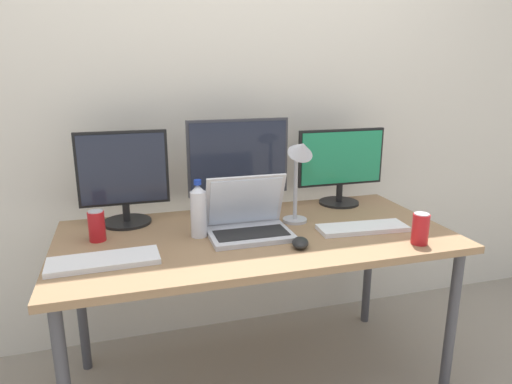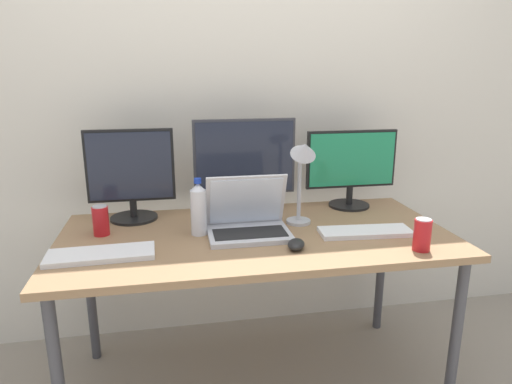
{
  "view_description": "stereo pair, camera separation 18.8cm",
  "coord_description": "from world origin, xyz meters",
  "px_view_note": "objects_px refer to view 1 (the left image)",
  "views": [
    {
      "loc": [
        -0.52,
        -1.74,
        1.41
      ],
      "look_at": [
        0.0,
        0.0,
        0.92
      ],
      "focal_mm": 32.0,
      "sensor_mm": 36.0,
      "label": 1
    },
    {
      "loc": [
        -0.33,
        -1.79,
        1.41
      ],
      "look_at": [
        0.0,
        0.0,
        0.92
      ],
      "focal_mm": 32.0,
      "sensor_mm": 36.0,
      "label": 2
    }
  ],
  "objects_px": {
    "laptop_silver": "(248,221)",
    "desk_lamp": "(300,165)",
    "monitor_right": "(341,164)",
    "soda_can_near_keyboard": "(97,226)",
    "water_bottle": "(198,211)",
    "work_desk": "(256,246)",
    "keyboard_main": "(104,261)",
    "monitor_left": "(124,177)",
    "keyboard_aux": "(362,228)",
    "monitor_center": "(239,163)",
    "mouse_by_keyboard": "(300,243)",
    "soda_can_by_laptop": "(420,229)"
  },
  "relations": [
    {
      "from": "monitor_center",
      "to": "water_bottle",
      "type": "xyz_separation_m",
      "value": [
        -0.24,
        -0.26,
        -0.14
      ]
    },
    {
      "from": "laptop_silver",
      "to": "keyboard_aux",
      "type": "distance_m",
      "value": 0.5
    },
    {
      "from": "laptop_silver",
      "to": "work_desk",
      "type": "bearing_deg",
      "value": 5.16
    },
    {
      "from": "keyboard_aux",
      "to": "soda_can_by_laptop",
      "type": "height_order",
      "value": "soda_can_by_laptop"
    },
    {
      "from": "laptop_silver",
      "to": "soda_can_near_keyboard",
      "type": "height_order",
      "value": "laptop_silver"
    },
    {
      "from": "monitor_left",
      "to": "desk_lamp",
      "type": "height_order",
      "value": "monitor_left"
    },
    {
      "from": "work_desk",
      "to": "desk_lamp",
      "type": "distance_m",
      "value": 0.4
    },
    {
      "from": "monitor_left",
      "to": "keyboard_aux",
      "type": "relative_size",
      "value": 1.08
    },
    {
      "from": "work_desk",
      "to": "monitor_right",
      "type": "bearing_deg",
      "value": 28.88
    },
    {
      "from": "keyboard_aux",
      "to": "mouse_by_keyboard",
      "type": "bearing_deg",
      "value": -158.0
    },
    {
      "from": "monitor_right",
      "to": "soda_can_near_keyboard",
      "type": "xyz_separation_m",
      "value": [
        -1.17,
        -0.2,
        -0.15
      ]
    },
    {
      "from": "keyboard_aux",
      "to": "desk_lamp",
      "type": "bearing_deg",
      "value": 152.65
    },
    {
      "from": "soda_can_near_keyboard",
      "to": "keyboard_aux",
      "type": "bearing_deg",
      "value": -10.1
    },
    {
      "from": "mouse_by_keyboard",
      "to": "water_bottle",
      "type": "xyz_separation_m",
      "value": [
        -0.36,
        0.23,
        0.09
      ]
    },
    {
      "from": "laptop_silver",
      "to": "keyboard_main",
      "type": "relative_size",
      "value": 0.87
    },
    {
      "from": "laptop_silver",
      "to": "desk_lamp",
      "type": "distance_m",
      "value": 0.33
    },
    {
      "from": "work_desk",
      "to": "monitor_center",
      "type": "distance_m",
      "value": 0.42
    },
    {
      "from": "mouse_by_keyboard",
      "to": "soda_can_near_keyboard",
      "type": "bearing_deg",
      "value": -178.64
    },
    {
      "from": "monitor_center",
      "to": "soda_can_near_keyboard",
      "type": "distance_m",
      "value": 0.69
    },
    {
      "from": "keyboard_aux",
      "to": "desk_lamp",
      "type": "distance_m",
      "value": 0.38
    },
    {
      "from": "monitor_right",
      "to": "soda_can_near_keyboard",
      "type": "bearing_deg",
      "value": -170.45
    },
    {
      "from": "mouse_by_keyboard",
      "to": "soda_can_by_laptop",
      "type": "height_order",
      "value": "soda_can_by_laptop"
    },
    {
      "from": "monitor_right",
      "to": "laptop_silver",
      "type": "xyz_separation_m",
      "value": [
        -0.57,
        -0.3,
        -0.15
      ]
    },
    {
      "from": "mouse_by_keyboard",
      "to": "soda_can_by_laptop",
      "type": "bearing_deg",
      "value": 10.87
    },
    {
      "from": "water_bottle",
      "to": "soda_can_near_keyboard",
      "type": "height_order",
      "value": "water_bottle"
    },
    {
      "from": "monitor_right",
      "to": "soda_can_near_keyboard",
      "type": "distance_m",
      "value": 1.2
    },
    {
      "from": "monitor_right",
      "to": "keyboard_main",
      "type": "distance_m",
      "value": 1.24
    },
    {
      "from": "work_desk",
      "to": "water_bottle",
      "type": "xyz_separation_m",
      "value": [
        -0.24,
        0.03,
        0.17
      ]
    },
    {
      "from": "keyboard_aux",
      "to": "soda_can_by_laptop",
      "type": "distance_m",
      "value": 0.25
    },
    {
      "from": "mouse_by_keyboard",
      "to": "desk_lamp",
      "type": "distance_m",
      "value": 0.37
    },
    {
      "from": "laptop_silver",
      "to": "mouse_by_keyboard",
      "type": "bearing_deg",
      "value": -51.99
    },
    {
      "from": "soda_can_near_keyboard",
      "to": "desk_lamp",
      "type": "xyz_separation_m",
      "value": [
        0.85,
        -0.05,
        0.21
      ]
    },
    {
      "from": "monitor_left",
      "to": "soda_can_by_laptop",
      "type": "bearing_deg",
      "value": -27.9
    },
    {
      "from": "soda_can_near_keyboard",
      "to": "soda_can_by_laptop",
      "type": "relative_size",
      "value": 1.0
    },
    {
      "from": "keyboard_main",
      "to": "soda_can_near_keyboard",
      "type": "relative_size",
      "value": 3.08
    },
    {
      "from": "mouse_by_keyboard",
      "to": "soda_can_near_keyboard",
      "type": "distance_m",
      "value": 0.82
    },
    {
      "from": "monitor_center",
      "to": "laptop_silver",
      "type": "distance_m",
      "value": 0.35
    },
    {
      "from": "work_desk",
      "to": "keyboard_aux",
      "type": "relative_size",
      "value": 4.25
    },
    {
      "from": "monitor_left",
      "to": "laptop_silver",
      "type": "relative_size",
      "value": 1.23
    },
    {
      "from": "water_bottle",
      "to": "desk_lamp",
      "type": "bearing_deg",
      "value": 2.48
    },
    {
      "from": "laptop_silver",
      "to": "soda_can_near_keyboard",
      "type": "distance_m",
      "value": 0.61
    },
    {
      "from": "monitor_center",
      "to": "keyboard_main",
      "type": "xyz_separation_m",
      "value": [
        -0.61,
        -0.43,
        -0.24
      ]
    },
    {
      "from": "keyboard_main",
      "to": "desk_lamp",
      "type": "bearing_deg",
      "value": 11.23
    },
    {
      "from": "water_bottle",
      "to": "keyboard_main",
      "type": "bearing_deg",
      "value": -154.77
    },
    {
      "from": "monitor_left",
      "to": "soda_can_near_keyboard",
      "type": "distance_m",
      "value": 0.27
    },
    {
      "from": "mouse_by_keyboard",
      "to": "water_bottle",
      "type": "height_order",
      "value": "water_bottle"
    },
    {
      "from": "monitor_right",
      "to": "mouse_by_keyboard",
      "type": "bearing_deg",
      "value": -129.82
    },
    {
      "from": "work_desk",
      "to": "laptop_silver",
      "type": "bearing_deg",
      "value": -174.84
    },
    {
      "from": "work_desk",
      "to": "monitor_center",
      "type": "relative_size",
      "value": 3.41
    },
    {
      "from": "keyboard_main",
      "to": "mouse_by_keyboard",
      "type": "distance_m",
      "value": 0.73
    }
  ]
}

